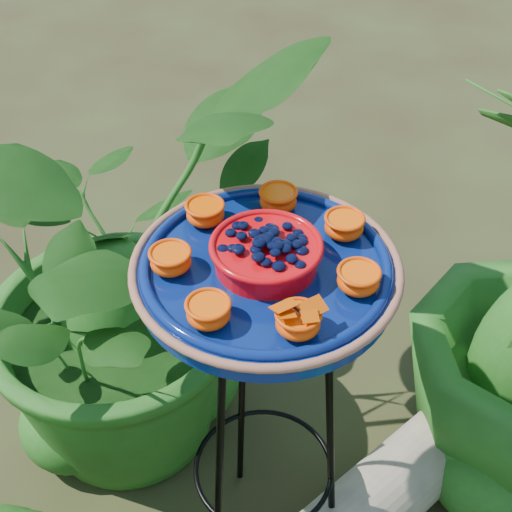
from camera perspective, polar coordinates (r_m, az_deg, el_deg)
name	(u,v)px	position (r m, az deg, el deg)	size (l,w,h in m)	color
tripod_stand	(264,405)	(1.41, 0.66, -11.85)	(0.39, 0.39, 0.83)	black
feeder_dish	(266,266)	(1.14, 0.80, -0.80)	(0.55, 0.55, 0.10)	navy
driftwood_log	(384,494)	(1.81, 10.19, -18.23)	(0.18, 0.18, 0.55)	tan
shrub_back_left	(111,273)	(1.68, -11.49, -1.32)	(0.93, 0.80, 1.03)	#205416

